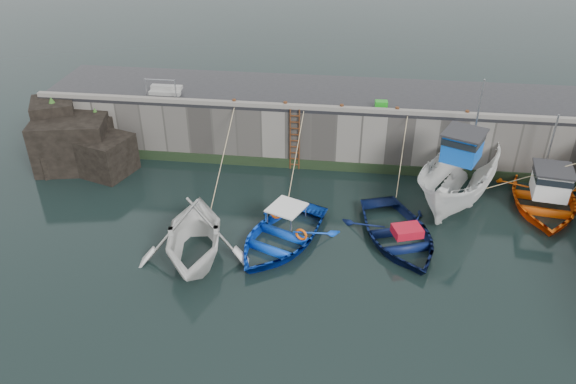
# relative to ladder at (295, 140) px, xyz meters

# --- Properties ---
(ground) EXTENTS (120.00, 120.00, 0.00)m
(ground) POSITION_rel_ladder_xyz_m (2.00, -9.91, -1.59)
(ground) COLOR black
(ground) RESTS_ON ground
(quay_back) EXTENTS (30.00, 5.00, 3.00)m
(quay_back) POSITION_rel_ladder_xyz_m (2.00, 2.59, -0.09)
(quay_back) COLOR slate
(quay_back) RESTS_ON ground
(road_back) EXTENTS (30.00, 5.00, 0.16)m
(road_back) POSITION_rel_ladder_xyz_m (2.00, 2.59, 1.49)
(road_back) COLOR black
(road_back) RESTS_ON quay_back
(kerb_back) EXTENTS (30.00, 0.30, 0.20)m
(kerb_back) POSITION_rel_ladder_xyz_m (2.00, 0.24, 1.67)
(kerb_back) COLOR slate
(kerb_back) RESTS_ON road_back
(algae_back) EXTENTS (30.00, 0.08, 0.50)m
(algae_back) POSITION_rel_ladder_xyz_m (2.00, 0.05, -1.34)
(algae_back) COLOR black
(algae_back) RESTS_ON ground
(rock_outcrop) EXTENTS (5.85, 4.24, 3.41)m
(rock_outcrop) POSITION_rel_ladder_xyz_m (-10.92, -0.80, -0.33)
(rock_outcrop) COLOR black
(rock_outcrop) RESTS_ON ground
(ladder) EXTENTS (0.51, 0.08, 3.20)m
(ladder) POSITION_rel_ladder_xyz_m (0.00, 0.00, 0.00)
(ladder) COLOR #3F1E0F
(ladder) RESTS_ON ground
(boat_near_white) EXTENTS (5.42, 6.01, 2.79)m
(boat_near_white) POSITION_rel_ladder_xyz_m (-3.03, -7.63, -1.59)
(boat_near_white) COLOR silver
(boat_near_white) RESTS_ON ground
(boat_near_white_rope) EXTENTS (0.04, 5.83, 3.10)m
(boat_near_white_rope) POSITION_rel_ladder_xyz_m (-3.03, -2.52, -1.59)
(boat_near_white_rope) COLOR tan
(boat_near_white_rope) RESTS_ON ground
(boat_near_blue) EXTENTS (5.64, 6.46, 1.11)m
(boat_near_blue) POSITION_rel_ladder_xyz_m (0.16, -6.24, -1.59)
(boat_near_blue) COLOR blue
(boat_near_blue) RESTS_ON ground
(boat_near_blue_rope) EXTENTS (0.04, 4.62, 3.10)m
(boat_near_blue_rope) POSITION_rel_ladder_xyz_m (0.16, -1.83, -1.59)
(boat_near_blue_rope) COLOR tan
(boat_near_blue_rope) RESTS_ON ground
(boat_near_navy) EXTENTS (5.38, 6.34, 1.11)m
(boat_near_navy) POSITION_rel_ladder_xyz_m (4.90, -5.48, -1.59)
(boat_near_navy) COLOR #0A1540
(boat_near_navy) RESTS_ON ground
(boat_near_navy_rope) EXTENTS (0.04, 4.02, 3.10)m
(boat_near_navy_rope) POSITION_rel_ladder_xyz_m (4.90, -1.45, -1.59)
(boat_near_navy_rope) COLOR tan
(boat_near_navy_rope) RESTS_ON ground
(boat_far_white) EXTENTS (5.48, 7.68, 5.78)m
(boat_far_white) POSITION_rel_ladder_xyz_m (7.67, -2.14, -0.43)
(boat_far_white) COLOR white
(boat_far_white) RESTS_ON ground
(boat_far_orange) EXTENTS (4.98, 6.42, 4.22)m
(boat_far_orange) POSITION_rel_ladder_xyz_m (11.49, -1.95, -1.20)
(boat_far_orange) COLOR #FF5E0D
(boat_far_orange) RESTS_ON ground
(fish_crate) EXTENTS (0.61, 0.43, 0.32)m
(fish_crate) POSITION_rel_ladder_xyz_m (4.07, 0.91, 1.73)
(fish_crate) COLOR #1C971B
(fish_crate) RESTS_ON road_back
(railing) EXTENTS (1.60, 1.05, 1.00)m
(railing) POSITION_rel_ladder_xyz_m (-6.75, 1.33, 1.77)
(railing) COLOR #A5A8AD
(railing) RESTS_ON road_back
(bollard_a) EXTENTS (0.18, 0.18, 0.28)m
(bollard_a) POSITION_rel_ladder_xyz_m (-3.00, 0.34, 1.71)
(bollard_a) COLOR #3F1E0F
(bollard_a) RESTS_ON road_back
(bollard_b) EXTENTS (0.18, 0.18, 0.28)m
(bollard_b) POSITION_rel_ladder_xyz_m (-0.50, 0.34, 1.71)
(bollard_b) COLOR #3F1E0F
(bollard_b) RESTS_ON road_back
(bollard_c) EXTENTS (0.18, 0.18, 0.28)m
(bollard_c) POSITION_rel_ladder_xyz_m (2.20, 0.34, 1.71)
(bollard_c) COLOR #3F1E0F
(bollard_c) RESTS_ON road_back
(bollard_d) EXTENTS (0.18, 0.18, 0.28)m
(bollard_d) POSITION_rel_ladder_xyz_m (4.80, 0.34, 1.71)
(bollard_d) COLOR #3F1E0F
(bollard_d) RESTS_ON road_back
(bollard_e) EXTENTS (0.18, 0.18, 0.28)m
(bollard_e) POSITION_rel_ladder_xyz_m (8.00, 0.34, 1.71)
(bollard_e) COLOR #3F1E0F
(bollard_e) RESTS_ON road_back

